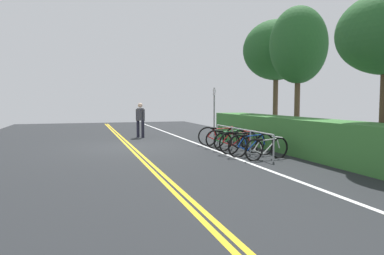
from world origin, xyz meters
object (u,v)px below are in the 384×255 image
bike_rack (241,134)px  bicycle_1 (227,139)px  bicycle_2 (236,141)px  bicycle_5 (267,149)px  tree_mid (298,46)px  bicycle_3 (242,142)px  bicycle_0 (221,136)px  pedestrian (140,118)px  bicycle_4 (251,145)px  tree_near_left (276,50)px  sign_post_near (214,110)px

bike_rack → bicycle_1: bike_rack is taller
bicycle_2 → bicycle_5: bearing=1.9°
tree_mid → bicycle_2: bearing=-75.9°
bicycle_3 → bike_rack: bearing=162.7°
bicycle_0 → pedestrian: 4.76m
pedestrian → tree_mid: (4.66, 5.48, 2.95)m
bicycle_4 → bicycle_5: (0.72, 0.15, -0.03)m
bicycle_1 → bicycle_5: size_ratio=1.00×
bicycle_0 → pedestrian: size_ratio=1.07×
tree_near_left → sign_post_near: bearing=-71.6°
bicycle_1 → bicycle_4: bearing=-0.9°
bicycle_4 → tree_mid: size_ratio=0.32×
bicycle_5 → sign_post_near: bearing=179.5°
bicycle_2 → pedestrian: (-5.39, -2.55, 0.62)m
bike_rack → sign_post_near: size_ratio=1.95×
tree_near_left → bicycle_1: bearing=-51.0°
bicycle_3 → bicycle_4: 0.60m
bike_rack → tree_mid: bearing=110.5°
bicycle_0 → bike_rack: bearing=0.5°
bicycle_5 → pedestrian: (-7.48, -2.62, 0.62)m
bicycle_3 → tree_near_left: tree_near_left is taller
bicycle_0 → sign_post_near: 1.50m
bicycle_4 → bicycle_5: 0.73m
bicycle_0 → bicycle_5: 3.50m
bicycle_4 → pedestrian: pedestrian is taller
bicycle_4 → bicycle_5: size_ratio=1.07×
bicycle_4 → pedestrian: size_ratio=1.06×
bicycle_4 → bicycle_3: bearing=-176.8°
pedestrian → tree_mid: bearing=49.6°
bicycle_2 → bicycle_4: 1.37m
bicycle_4 → bicycle_5: bicycle_4 is taller
bicycle_3 → tree_mid: size_ratio=0.32×
tree_near_left → bicycle_3: bearing=-40.4°
bike_rack → tree_near_left: size_ratio=0.80×
bike_rack → bicycle_5: 1.75m
bicycle_0 → bicycle_1: 0.75m
bicycle_2 → bicycle_3: (0.77, -0.12, 0.04)m
tree_mid → tree_near_left: bearing=165.6°
sign_post_near → tree_near_left: 4.68m
bicycle_5 → pedestrian: size_ratio=0.99×
bike_rack → tree_near_left: tree_near_left is taller
bicycle_0 → bicycle_1: (0.75, -0.05, -0.03)m
sign_post_near → bicycle_5: bearing=-0.5°
bicycle_3 → bicycle_5: bicycle_3 is taller
bike_rack → bicycle_1: 1.06m
bicycle_0 → sign_post_near: sign_post_near is taller
bicycle_5 → tree_mid: 5.38m
bicycle_1 → pedestrian: pedestrian is taller
bicycle_5 → tree_mid: size_ratio=0.30×
bicycle_2 → tree_mid: 4.68m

